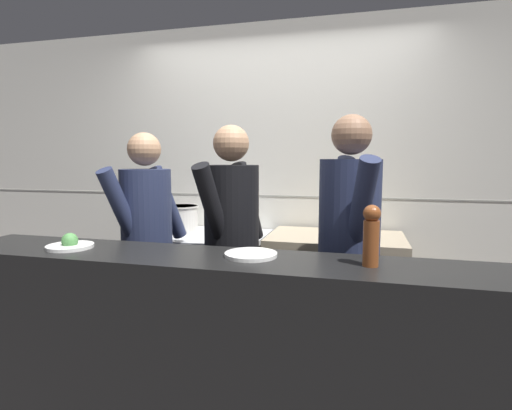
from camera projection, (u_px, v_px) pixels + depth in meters
wall_back_tiled at (277, 178)px, 3.44m from camera, size 8.00×0.06×2.60m
oven_range at (204, 285)px, 3.28m from camera, size 1.01×0.71×0.86m
prep_counter at (335, 294)px, 3.02m from camera, size 0.99×0.65×0.90m
pass_counter at (212, 355)px, 1.99m from camera, size 2.83×0.45×1.00m
stock_pot at (182, 218)px, 3.31m from camera, size 0.28×0.28×0.22m
sauce_pot at (236, 223)px, 3.16m from camera, size 0.33×0.33×0.19m
plated_dish_main at (70, 244)px, 2.11m from camera, size 0.24×0.24×0.08m
plated_dish_appetiser at (251, 254)px, 1.93m from camera, size 0.26×0.26×0.02m
pepper_mill at (371, 234)px, 1.74m from camera, size 0.08×0.08×0.27m
chef_head_cook at (147, 242)px, 2.67m from camera, size 0.42×0.71×1.64m
chef_sous at (232, 245)px, 2.49m from camera, size 0.41×0.73×1.67m
chef_line at (349, 248)px, 2.31m from camera, size 0.44×0.74×1.71m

